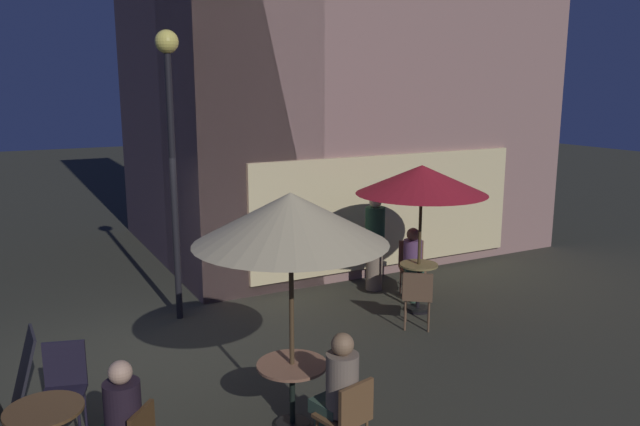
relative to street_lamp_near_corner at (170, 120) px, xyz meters
name	(u,v)px	position (x,y,z in m)	size (l,w,h in m)	color
ground_plane	(129,355)	(-0.98, -1.03, -3.06)	(60.00, 60.00, 0.00)	#36362A
cafe_building	(300,12)	(3.29, 2.37, 1.90)	(8.07, 6.27, 9.94)	gray
street_lamp_near_corner	(170,120)	(0.00, 0.00, 0.00)	(0.34, 0.34, 4.33)	black
menu_sandwich_board	(4,381)	(-2.47, -2.19, -2.56)	(0.68, 0.57, 0.97)	black
cafe_table_0	(292,381)	(0.19, -3.68, -2.53)	(0.74, 0.74, 0.73)	black
cafe_table_1	(418,280)	(3.46, -1.48, -2.55)	(0.60, 0.60, 0.78)	black
patio_umbrella_0	(291,219)	(0.19, -3.68, -0.81)	(1.96, 1.96, 2.53)	black
patio_umbrella_1	(422,180)	(3.46, -1.48, -0.94)	(2.04, 2.04, 2.35)	black
cafe_chair_0	(348,413)	(0.39, -4.50, -2.54)	(0.51, 0.51, 0.85)	brown
cafe_chair_1	(418,293)	(2.98, -2.09, -2.51)	(0.60, 0.60, 0.89)	brown
cafe_chair_2	(411,263)	(3.83, -0.79, -2.49)	(0.57, 0.57, 0.94)	brown
cafe_chair_5	(64,381)	(-1.92, -2.66, -2.48)	(0.52, 0.52, 0.97)	black
patron_seated_0	(338,388)	(0.35, -4.36, -2.34)	(0.39, 0.52, 1.29)	#354C3D
patron_seated_1	(413,259)	(3.76, -0.92, -2.38)	(0.44, 0.51, 1.20)	#2E4936
patron_seated_2	(118,421)	(-1.61, -3.96, -2.35)	(0.50, 0.49, 1.27)	#254228
patron_standing_3	(375,243)	(3.43, -0.24, -2.21)	(0.34, 0.34, 1.69)	#826F5B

